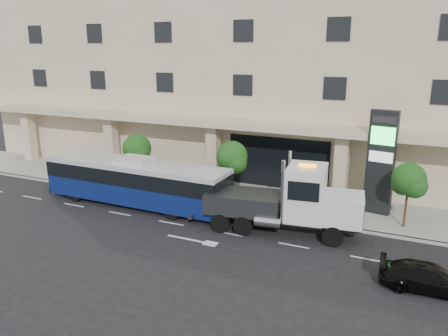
# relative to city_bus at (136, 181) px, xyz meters

# --- Properties ---
(ground) EXTENTS (120.00, 120.00, 0.00)m
(ground) POSITION_rel_city_bus_xyz_m (7.90, -0.35, -1.77)
(ground) COLOR black
(ground) RESTS_ON ground
(sidewalk) EXTENTS (120.00, 6.00, 0.15)m
(sidewalk) POSITION_rel_city_bus_xyz_m (7.90, 4.65, -1.70)
(sidewalk) COLOR gray
(sidewalk) RESTS_ON ground
(curb) EXTENTS (120.00, 0.30, 0.15)m
(curb) POSITION_rel_city_bus_xyz_m (7.90, 1.65, -1.70)
(curb) COLOR gray
(curb) RESTS_ON ground
(convention_center) EXTENTS (60.00, 17.60, 20.00)m
(convention_center) POSITION_rel_city_bus_xyz_m (7.90, 15.07, 8.20)
(convention_center) COLOR #B7AD89
(convention_center) RESTS_ON ground
(tree_left) EXTENTS (2.27, 2.20, 4.22)m
(tree_left) POSITION_rel_city_bus_xyz_m (-2.07, 3.24, 1.34)
(tree_left) COLOR #422B19
(tree_left) RESTS_ON sidewalk
(tree_mid) EXTENTS (2.28, 2.20, 4.38)m
(tree_mid) POSITION_rel_city_bus_xyz_m (5.93, 3.24, 1.49)
(tree_mid) COLOR #422B19
(tree_mid) RESTS_ON sidewalk
(tree_right) EXTENTS (2.10, 2.00, 4.04)m
(tree_right) POSITION_rel_city_bus_xyz_m (17.43, 3.24, 1.26)
(tree_right) COLOR #422B19
(tree_right) RESTS_ON sidewalk
(city_bus) EXTENTS (13.78, 3.16, 3.48)m
(city_bus) POSITION_rel_city_bus_xyz_m (0.00, 0.00, 0.00)
(city_bus) COLOR black
(city_bus) RESTS_ON ground
(tow_truck) EXTENTS (10.51, 3.64, 4.76)m
(tow_truck) POSITION_rel_city_bus_xyz_m (11.13, -0.23, 0.19)
(tow_truck) COLOR #2D3033
(tow_truck) RESTS_ON ground
(black_sedan) EXTENTS (4.43, 1.98, 1.26)m
(black_sedan) POSITION_rel_city_bus_xyz_m (18.78, -3.90, -1.14)
(black_sedan) COLOR black
(black_sedan) RESTS_ON ground
(signage_pylon) EXTENTS (1.79, 0.92, 6.85)m
(signage_pylon) POSITION_rel_city_bus_xyz_m (15.60, 5.05, 1.85)
(signage_pylon) COLOR black
(signage_pylon) RESTS_ON sidewalk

